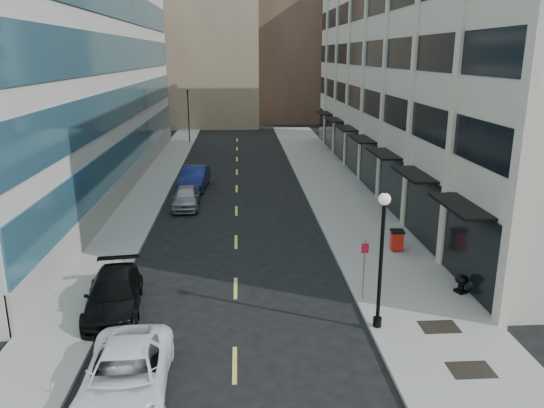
{
  "coord_description": "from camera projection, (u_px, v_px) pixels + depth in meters",
  "views": [
    {
      "loc": [
        0.29,
        -13.52,
        9.93
      ],
      "look_at": [
        1.84,
        11.75,
        2.77
      ],
      "focal_mm": 35.0,
      "sensor_mm": 36.0,
      "label": 1
    }
  ],
  "objects": [
    {
      "name": "car_blue_sedan",
      "position": [
        194.0,
        178.0,
        40.45
      ],
      "size": [
        2.19,
        5.29,
        1.7
      ],
      "primitive_type": "imported",
      "rotation": [
        0.0,
        0.0,
        -0.08
      ],
      "color": "navy",
      "rests_on": "ground"
    },
    {
      "name": "skyline_tan_far",
      "position": [
        151.0,
        48.0,
        86.76
      ],
      "size": [
        12.0,
        14.0,
        22.0
      ],
      "primitive_type": "cube",
      "color": "#9A8365",
      "rests_on": "ground"
    },
    {
      "name": "trash_bin",
      "position": [
        397.0,
        239.0,
        27.31
      ],
      "size": [
        0.73,
        0.79,
        1.09
      ],
      "rotation": [
        0.0,
        0.0,
        -0.1
      ],
      "color": "#B8180C",
      "rests_on": "sidewalk_right"
    },
    {
      "name": "car_black_pickup",
      "position": [
        114.0,
        295.0,
        21.0
      ],
      "size": [
        2.7,
        5.36,
        1.49
      ],
      "primitive_type": "imported",
      "rotation": [
        0.0,
        0.0,
        0.12
      ],
      "color": "black",
      "rests_on": "ground"
    },
    {
      "name": "sign_post",
      "position": [
        364.0,
        261.0,
        21.63
      ],
      "size": [
        0.3,
        0.07,
        2.58
      ],
      "rotation": [
        0.0,
        0.0,
        0.08
      ],
      "color": "slate",
      "rests_on": "sidewalk_right"
    },
    {
      "name": "building_left",
      "position": [
        11.0,
        54.0,
        37.93
      ],
      "size": [
        16.14,
        46.0,
        20.0
      ],
      "color": "beige",
      "rests_on": "ground"
    },
    {
      "name": "grate_far",
      "position": [
        439.0,
        327.0,
        19.72
      ],
      "size": [
        1.4,
        1.0,
        0.01
      ],
      "primitive_type": "cube",
      "color": "black",
      "rests_on": "sidewalk_right"
    },
    {
      "name": "sidewalk_left",
      "position": [
        136.0,
        212.0,
        34.47
      ],
      "size": [
        3.0,
        80.0,
        0.15
      ],
      "primitive_type": "cube",
      "color": "gray",
      "rests_on": "ground"
    },
    {
      "name": "grate_mid",
      "position": [
        471.0,
        370.0,
        17.03
      ],
      "size": [
        1.4,
        1.0,
        0.01
      ],
      "primitive_type": "cube",
      "color": "black",
      "rests_on": "sidewalk_right"
    },
    {
      "name": "building_right",
      "position": [
        458.0,
        67.0,
        40.15
      ],
      "size": [
        15.3,
        46.5,
        18.25
      ],
      "color": "#BAAE9D",
      "rests_on": "ground"
    },
    {
      "name": "car_silver_sedan",
      "position": [
        186.0,
        197.0,
        35.44
      ],
      "size": [
        1.86,
        4.37,
        1.47
      ],
      "primitive_type": "imported",
      "rotation": [
        0.0,
        0.0,
        0.03
      ],
      "color": "gray",
      "rests_on": "ground"
    },
    {
      "name": "sidewalk_right",
      "position": [
        349.0,
        208.0,
        35.3
      ],
      "size": [
        5.0,
        80.0,
        0.15
      ],
      "primitive_type": "cube",
      "color": "gray",
      "rests_on": "ground"
    },
    {
      "name": "traffic_signal",
      "position": [
        188.0,
        93.0,
        59.89
      ],
      "size": [
        0.66,
        0.66,
        6.98
      ],
      "color": "black",
      "rests_on": "ground"
    },
    {
      "name": "skyline_tan_near",
      "position": [
        208.0,
        25.0,
        76.93
      ],
      "size": [
        14.0,
        18.0,
        28.0
      ],
      "primitive_type": "cube",
      "color": "#9A8365",
      "rests_on": "ground"
    },
    {
      "name": "urn_planter",
      "position": [
        462.0,
        282.0,
        22.47
      ],
      "size": [
        0.58,
        0.58,
        0.8
      ],
      "rotation": [
        0.0,
        0.0,
        0.38
      ],
      "color": "black",
      "rests_on": "sidewalk_right"
    },
    {
      "name": "lamppost",
      "position": [
        382.0,
        249.0,
        18.94
      ],
      "size": [
        0.44,
        0.44,
        5.26
      ],
      "color": "black",
      "rests_on": "sidewalk_right"
    },
    {
      "name": "skyline_brown",
      "position": [
        288.0,
        6.0,
        80.67
      ],
      "size": [
        12.0,
        16.0,
        34.0
      ],
      "primitive_type": "cube",
      "color": "brown",
      "rests_on": "ground"
    },
    {
      "name": "skyline_stone",
      "position": [
        359.0,
        54.0,
        77.4
      ],
      "size": [
        10.0,
        14.0,
        20.0
      ],
      "primitive_type": "cube",
      "color": "#BAAE9D",
      "rests_on": "ground"
    },
    {
      "name": "car_white_van",
      "position": [
        126.0,
        376.0,
        15.7
      ],
      "size": [
        2.75,
        5.52,
        1.5
      ],
      "primitive_type": "imported",
      "rotation": [
        0.0,
        0.0,
        0.05
      ],
      "color": "white",
      "rests_on": "ground"
    },
    {
      "name": "ground",
      "position": [
        234.0,
        403.0,
        15.66
      ],
      "size": [
        160.0,
        160.0,
        0.0
      ],
      "primitive_type": "plane",
      "color": "black",
      "rests_on": "ground"
    },
    {
      "name": "road_centerline",
      "position": [
        236.0,
        225.0,
        31.99
      ],
      "size": [
        0.15,
        68.2,
        0.01
      ],
      "color": "#D8CC4C",
      "rests_on": "ground"
    }
  ]
}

